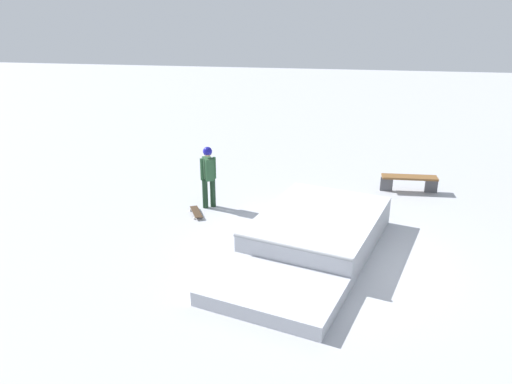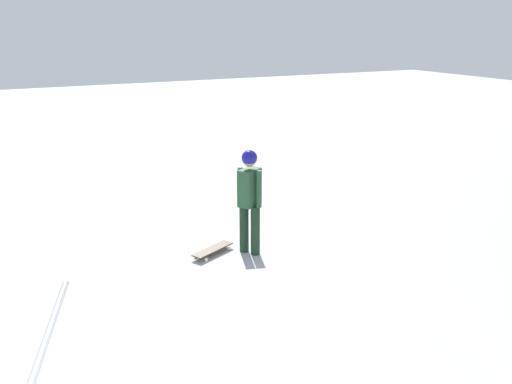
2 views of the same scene
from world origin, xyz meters
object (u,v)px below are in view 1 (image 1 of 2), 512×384
Objects in this scene: skate_ramp at (312,238)px; skater at (208,173)px; skateboard at (196,212)px; park_bench at (409,180)px.

skate_ramp is 3.43× the size of skater.
skate_ramp reaches higher than skateboard.
skater is at bearing -70.16° from park_bench.
park_bench is (-2.58, 5.82, 0.28)m from skateboard.
skater reaches higher than park_bench.
skater reaches higher than skate_ramp.
skater is 1.04× the size of park_bench.
skateboard is 6.37m from park_bench.
skate_ramp is 4.95m from park_bench.
skate_ramp is at bearing -32.76° from park_bench.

